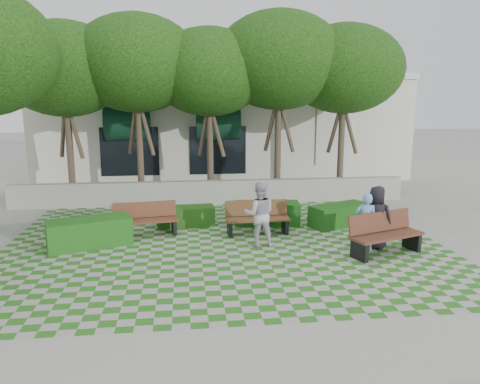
{
  "coord_description": "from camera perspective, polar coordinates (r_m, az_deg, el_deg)",
  "views": [
    {
      "loc": [
        -1.03,
        -11.36,
        4.05
      ],
      "look_at": [
        0.5,
        1.5,
        1.4
      ],
      "focal_mm": 35.0,
      "sensor_mm": 36.0,
      "label": 1
    }
  ],
  "objects": [
    {
      "name": "bench_east",
      "position": [
        12.8,
        17.23,
        -4.98
      ],
      "size": [
        2.16,
        1.35,
        1.08
      ],
      "rotation": [
        0.0,
        0.0,
        0.36
      ],
      "color": "#512A1B",
      "rests_on": "ground"
    },
    {
      "name": "building",
      "position": [
        25.56,
        -2.4,
        8.13
      ],
      "size": [
        18.0,
        8.92,
        5.15
      ],
      "color": "silver",
      "rests_on": "ground"
    },
    {
      "name": "hedge_midleft",
      "position": [
        14.96,
        -6.65,
        -2.96
      ],
      "size": [
        1.84,
        0.84,
        0.63
      ],
      "primitive_type": "cube",
      "rotation": [
        0.0,
        0.0,
        0.07
      ],
      "color": "#1D4B14",
      "rests_on": "ground"
    },
    {
      "name": "hedge_midright",
      "position": [
        15.07,
        3.3,
        -2.62
      ],
      "size": [
        2.14,
        1.03,
        0.72
      ],
      "primitive_type": "cube",
      "rotation": [
        0.0,
        0.0,
        -0.1
      ],
      "color": "#144713",
      "rests_on": "ground"
    },
    {
      "name": "lawn",
      "position": [
        13.04,
        -1.93,
        -6.5
      ],
      "size": [
        12.0,
        12.0,
        0.0
      ],
      "primitive_type": "plane",
      "color": "#2B721E",
      "rests_on": "ground"
    },
    {
      "name": "tree_row",
      "position": [
        17.37,
        -9.87,
        15.13
      ],
      "size": [
        17.7,
        13.4,
        7.41
      ],
      "color": "#47382B",
      "rests_on": "ground"
    },
    {
      "name": "sidewalk_south",
      "position": [
        7.86,
        1.83,
        -19.43
      ],
      "size": [
        16.0,
        2.0,
        0.01
      ],
      "primitive_type": "cube",
      "color": "#9E9B93",
      "rests_on": "ground"
    },
    {
      "name": "person_blue",
      "position": [
        12.91,
        15.08,
        -3.51
      ],
      "size": [
        0.67,
        0.56,
        1.56
      ],
      "primitive_type": "imported",
      "rotation": [
        0.0,
        0.0,
        2.75
      ],
      "color": "#79A7DD",
      "rests_on": "ground"
    },
    {
      "name": "hedge_west",
      "position": [
        13.52,
        -17.88,
        -4.74
      ],
      "size": [
        2.37,
        1.56,
        0.77
      ],
      "primitive_type": "cube",
      "rotation": [
        0.0,
        0.0,
        0.33
      ],
      "color": "#195316",
      "rests_on": "ground"
    },
    {
      "name": "person_dark",
      "position": [
        13.08,
        16.26,
        -3.0
      ],
      "size": [
        1.01,
        0.93,
        1.73
      ],
      "primitive_type": "imported",
      "rotation": [
        0.0,
        0.0,
        2.55
      ],
      "color": "black",
      "rests_on": "ground"
    },
    {
      "name": "ground",
      "position": [
        12.1,
        -1.53,
        -7.99
      ],
      "size": [
        90.0,
        90.0,
        0.0
      ],
      "primitive_type": "plane",
      "color": "gray",
      "rests_on": "ground"
    },
    {
      "name": "person_white",
      "position": [
        12.81,
        2.38,
        -2.7
      ],
      "size": [
        0.94,
        0.77,
        1.79
      ],
      "primitive_type": "imported",
      "rotation": [
        0.0,
        0.0,
        3.04
      ],
      "color": "silver",
      "rests_on": "ground"
    },
    {
      "name": "hedge_east",
      "position": [
        15.24,
        12.02,
        -2.78
      ],
      "size": [
        2.1,
        1.49,
        0.68
      ],
      "primitive_type": "cube",
      "rotation": [
        0.0,
        0.0,
        0.4
      ],
      "color": "#154612",
      "rests_on": "ground"
    },
    {
      "name": "bench_west",
      "position": [
        14.14,
        -11.43,
        -3.34
      ],
      "size": [
        1.93,
        0.89,
        0.98
      ],
      "rotation": [
        0.0,
        0.0,
        0.15
      ],
      "color": "#592F1E",
      "rests_on": "ground"
    },
    {
      "name": "retaining_wall",
      "position": [
        17.95,
        -3.36,
        -0.02
      ],
      "size": [
        15.0,
        0.36,
        0.9
      ],
      "primitive_type": "cube",
      "color": "#9E9B93",
      "rests_on": "ground"
    },
    {
      "name": "bench_mid",
      "position": [
        14.01,
        2.11,
        -3.21
      ],
      "size": [
        1.91,
        0.68,
        0.99
      ],
      "rotation": [
        0.0,
        0.0,
        0.03
      ],
      "color": "#53351C",
      "rests_on": "ground"
    }
  ]
}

